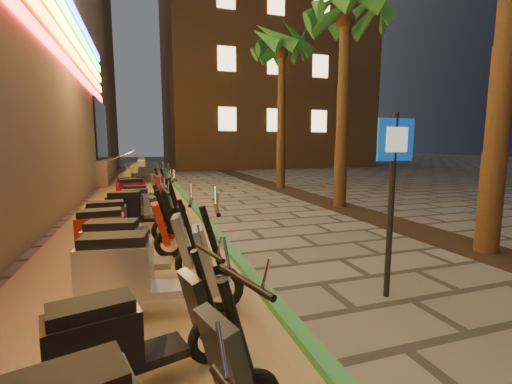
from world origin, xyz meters
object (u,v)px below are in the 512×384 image
object	(u,v)px
pedestrian_sign	(393,180)
scooter_12	(140,192)
scooter_6	(133,249)
scooter_11	(145,198)
scooter_9	(138,210)
scooter_5	(142,271)
scooter_10	(145,204)
scooter_7	(118,233)
scooter_13	(137,189)
scooter_8	(121,221)
scooter_4	(127,338)

from	to	relation	value
pedestrian_sign	scooter_12	xyz separation A→B (m)	(-3.10, 7.43, -0.98)
scooter_6	scooter_11	distance (m)	5.13
scooter_6	scooter_12	size ratio (longest dim) A/B	0.98
scooter_9	scooter_12	bearing A→B (deg)	97.56
scooter_5	scooter_10	distance (m)	5.08
scooter_7	scooter_13	distance (m)	6.05
pedestrian_sign	scooter_10	size ratio (longest dim) A/B	1.46
pedestrian_sign	scooter_5	world-z (taller)	pedestrian_sign
scooter_8	scooter_10	size ratio (longest dim) A/B	1.06
scooter_5	scooter_10	size ratio (longest dim) A/B	1.14
scooter_6	scooter_11	xyz separation A→B (m)	(0.17, 5.13, -0.05)
scooter_10	pedestrian_sign	bearing A→B (deg)	-64.59
scooter_5	scooter_11	xyz separation A→B (m)	(0.05, 6.13, -0.08)
scooter_9	scooter_12	distance (m)	2.96
scooter_9	scooter_10	size ratio (longest dim) A/B	1.09
scooter_4	scooter_13	bearing A→B (deg)	75.88
scooter_11	scooter_13	size ratio (longest dim) A/B	0.92
scooter_7	scooter_13	world-z (taller)	scooter_7
scooter_4	scooter_5	size ratio (longest dim) A/B	0.84
scooter_5	pedestrian_sign	bearing A→B (deg)	0.87
pedestrian_sign	scooter_9	distance (m)	5.55
scooter_9	scooter_10	xyz separation A→B (m)	(0.17, 1.00, -0.04)
scooter_11	scooter_9	bearing A→B (deg)	-88.93
scooter_7	scooter_12	world-z (taller)	scooter_12
pedestrian_sign	scooter_13	size ratio (longest dim) A/B	1.39
scooter_6	scooter_10	xyz separation A→B (m)	(0.19, 4.08, -0.04)
scooter_5	scooter_6	bearing A→B (deg)	105.12
scooter_5	scooter_7	size ratio (longest dim) A/B	1.06
scooter_4	scooter_10	size ratio (longest dim) A/B	0.95
scooter_6	scooter_8	size ratio (longest dim) A/B	1.02
scooter_5	scooter_7	xyz separation A→B (m)	(-0.38, 2.03, -0.03)
scooter_4	scooter_9	distance (m)	5.31
scooter_4	scooter_8	size ratio (longest dim) A/B	0.90
scooter_5	scooter_10	bearing A→B (deg)	97.51
scooter_11	scooter_13	bearing A→B (deg)	102.27
scooter_8	scooter_10	world-z (taller)	scooter_8
scooter_9	scooter_5	bearing A→B (deg)	-80.37
pedestrian_sign	scooter_12	distance (m)	8.11
scooter_7	scooter_11	distance (m)	4.12
scooter_7	scooter_10	bearing A→B (deg)	77.90
scooter_10	scooter_11	size ratio (longest dim) A/B	1.03
scooter_7	scooter_9	world-z (taller)	scooter_9
scooter_13	scooter_12	bearing A→B (deg)	-99.41
scooter_7	scooter_8	distance (m)	0.97
pedestrian_sign	scooter_6	world-z (taller)	pedestrian_sign
pedestrian_sign	scooter_4	world-z (taller)	pedestrian_sign
scooter_6	scooter_8	bearing A→B (deg)	107.70
pedestrian_sign	scooter_9	xyz separation A→B (m)	(-3.13, 4.47, -0.99)
scooter_5	scooter_8	distance (m)	3.02
scooter_4	scooter_12	world-z (taller)	scooter_12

